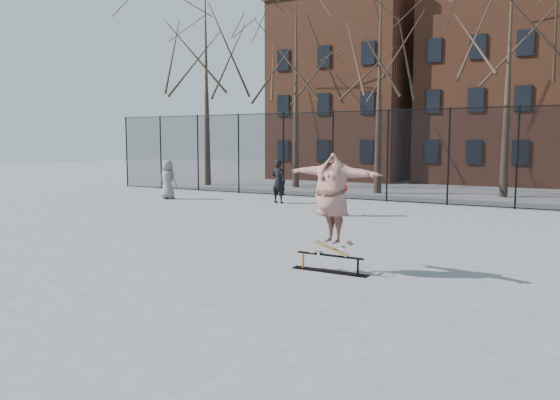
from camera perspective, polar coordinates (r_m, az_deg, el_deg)
The scene contains 10 objects.
ground at distance 12.05m, azimuth -3.09°, elevation -6.52°, with size 100.00×100.00×0.00m, color slate.
skate_rail at distance 11.20m, azimuth 5.22°, elevation -6.78°, with size 1.65×0.25×0.36m.
skateboard at distance 11.13m, azimuth 5.40°, elevation -5.44°, with size 0.82×0.19×0.10m, color olive, non-canonical shape.
skater at distance 10.98m, azimuth 5.45°, elevation -0.57°, with size 2.22×0.60×1.81m, color #3A3482.
bystander_grey at distance 25.42m, azimuth -11.64°, elevation 2.10°, with size 0.87×0.56×1.77m, color slate.
bystander_black at distance 23.23m, azimuth -0.16°, elevation 1.96°, with size 0.68×0.44×1.86m, color black.
bystander_red at distance 19.55m, azimuth 6.07°, elevation 0.89°, with size 0.83×0.64×1.70m, color #A9180E.
fence at distance 23.73m, azimuth 14.34°, elevation 4.58°, with size 34.03×0.07×4.00m.
tree_row at distance 28.19m, azimuth 16.54°, elevation 15.57°, with size 33.66×7.46×10.67m.
rowhouses at distance 36.45m, azimuth 21.34°, elevation 11.17°, with size 29.00×7.00×13.00m.
Camera 1 is at (6.44, -9.83, 2.66)m, focal length 35.00 mm.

